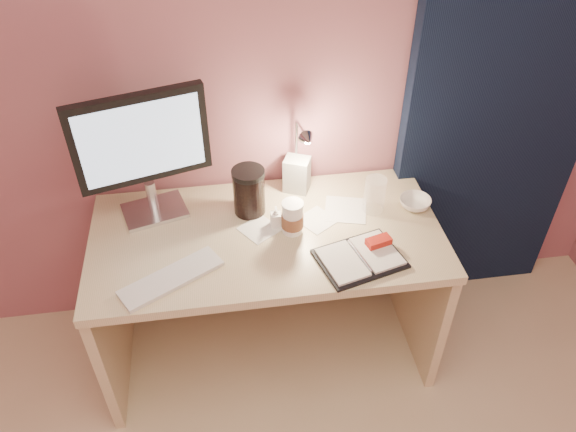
{
  "coord_description": "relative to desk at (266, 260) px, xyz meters",
  "views": [
    {
      "loc": [
        -0.16,
        -0.28,
        2.22
      ],
      "look_at": [
        0.08,
        1.33,
        0.85
      ],
      "focal_mm": 35.0,
      "sensor_mm": 36.0,
      "label": 1
    }
  ],
  "objects": [
    {
      "name": "paper_c",
      "position": [
        0.21,
        -0.03,
        0.23
      ],
      "size": [
        0.18,
        0.18,
        0.0
      ],
      "primitive_type": "cube",
      "rotation": [
        0.0,
        0.0,
        0.6
      ],
      "color": "silver",
      "rests_on": "desk"
    },
    {
      "name": "monitor",
      "position": [
        -0.44,
        0.12,
        0.55
      ],
      "size": [
        0.5,
        0.24,
        0.55
      ],
      "rotation": [
        0.0,
        0.0,
        0.27
      ],
      "color": "silver",
      "rests_on": "desk"
    },
    {
      "name": "product_box",
      "position": [
        0.16,
        0.19,
        0.3
      ],
      "size": [
        0.13,
        0.12,
        0.16
      ],
      "primitive_type": "cube",
      "rotation": [
        0.0,
        0.0,
        -0.42
      ],
      "color": "#B2B1AD",
      "rests_on": "desk"
    },
    {
      "name": "paper_a",
      "position": [
        -0.03,
        -0.05,
        0.23
      ],
      "size": [
        0.19,
        0.19,
        0.0
      ],
      "primitive_type": "cube",
      "rotation": [
        0.0,
        0.0,
        0.6
      ],
      "color": "silver",
      "rests_on": "desk"
    },
    {
      "name": "room",
      "position": [
        0.95,
        0.24,
        0.63
      ],
      "size": [
        3.5,
        3.5,
        3.5
      ],
      "color": "#C6B28E",
      "rests_on": "ground"
    },
    {
      "name": "lotion_bottle",
      "position": [
        0.04,
        -0.04,
        0.27
      ],
      "size": [
        0.04,
        0.05,
        0.1
      ],
      "primitive_type": "imported",
      "rotation": [
        0.0,
        0.0,
        -0.02
      ],
      "color": "white",
      "rests_on": "desk"
    },
    {
      "name": "dark_jar",
      "position": [
        -0.05,
        0.07,
        0.32
      ],
      "size": [
        0.13,
        0.13,
        0.18
      ],
      "primitive_type": "cylinder",
      "color": "black",
      "rests_on": "desk"
    },
    {
      "name": "clear_cup",
      "position": [
        0.46,
        0.01,
        0.3
      ],
      "size": [
        0.09,
        0.09,
        0.15
      ],
      "primitive_type": "cylinder",
      "color": "white",
      "rests_on": "desk"
    },
    {
      "name": "planner",
      "position": [
        0.34,
        -0.27,
        0.24
      ],
      "size": [
        0.36,
        0.3,
        0.05
      ],
      "rotation": [
        0.0,
        0.0,
        0.27
      ],
      "color": "black",
      "rests_on": "desk"
    },
    {
      "name": "keyboard",
      "position": [
        -0.37,
        -0.28,
        0.23
      ],
      "size": [
        0.39,
        0.29,
        0.02
      ],
      "primitive_type": "cube",
      "rotation": [
        0.0,
        0.0,
        0.52
      ],
      "color": "silver",
      "rests_on": "desk"
    },
    {
      "name": "coffee_cup",
      "position": [
        0.1,
        -0.08,
        0.29
      ],
      "size": [
        0.09,
        0.09,
        0.14
      ],
      "color": "white",
      "rests_on": "desk"
    },
    {
      "name": "paper_b",
      "position": [
        0.34,
        0.02,
        0.23
      ],
      "size": [
        0.21,
        0.21,
        0.0
      ],
      "primitive_type": "cube",
      "rotation": [
        0.0,
        0.0,
        -0.27
      ],
      "color": "silver",
      "rests_on": "desk"
    },
    {
      "name": "bowl",
      "position": [
        0.63,
        -0.0,
        0.25
      ],
      "size": [
        0.17,
        0.17,
        0.04
      ],
      "primitive_type": "imported",
      "rotation": [
        0.0,
        0.0,
        0.32
      ],
      "color": "white",
      "rests_on": "desk"
    },
    {
      "name": "desk_lamp",
      "position": [
        0.15,
        0.15,
        0.44
      ],
      "size": [
        0.1,
        0.21,
        0.34
      ],
      "rotation": [
        0.0,
        0.0,
        0.15
      ],
      "color": "silver",
      "rests_on": "desk"
    },
    {
      "name": "desk",
      "position": [
        0.0,
        0.0,
        0.0
      ],
      "size": [
        1.4,
        0.7,
        0.73
      ],
      "color": "#CAB68F",
      "rests_on": "ground"
    }
  ]
}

